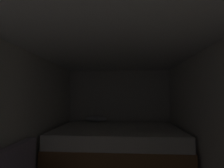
% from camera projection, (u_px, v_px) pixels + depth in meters
% --- Properties ---
extents(wall_back, '(2.75, 0.05, 2.14)m').
position_uv_depth(wall_back, '(119.00, 111.00, 4.82)').
color(wall_back, silver).
rests_on(wall_back, ground).
extents(wall_left, '(0.05, 5.01, 2.14)m').
position_uv_depth(wall_left, '(11.00, 125.00, 2.40)').
color(wall_left, silver).
rests_on(wall_left, ground).
extents(wall_right, '(0.05, 5.01, 2.14)m').
position_uv_depth(wall_right, '(223.00, 127.00, 2.21)').
color(wall_right, silver).
rests_on(wall_right, ground).
extents(ceiling_slab, '(2.75, 5.01, 0.05)m').
position_uv_depth(ceiling_slab, '(113.00, 41.00, 2.38)').
color(ceiling_slab, white).
rests_on(ceiling_slab, wall_left).
extents(bed, '(2.53, 1.85, 0.96)m').
position_uv_depth(bed, '(117.00, 147.00, 3.79)').
color(bed, olive).
rests_on(bed, ground).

